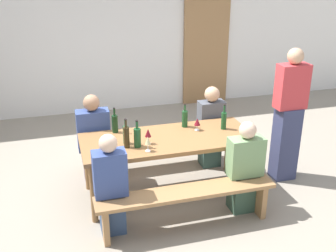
{
  "coord_description": "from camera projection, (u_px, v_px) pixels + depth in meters",
  "views": [
    {
      "loc": [
        -1.21,
        -4.27,
        2.74
      ],
      "look_at": [
        0.0,
        0.0,
        0.9
      ],
      "focal_mm": 43.96,
      "sensor_mm": 36.0,
      "label": 1
    }
  ],
  "objects": [
    {
      "name": "seated_guest_near_0",
      "position": [
        111.0,
        187.0,
        4.24
      ],
      "size": [
        0.34,
        0.24,
        1.12
      ],
      "rotation": [
        0.0,
        0.0,
        1.57
      ],
      "color": "#324769",
      "rests_on": "ground"
    },
    {
      "name": "wine_glass_2",
      "position": [
        148.0,
        141.0,
        4.48
      ],
      "size": [
        0.07,
        0.07,
        0.17
      ],
      "color": "silver",
      "rests_on": "tasting_table"
    },
    {
      "name": "wine_bottle_1",
      "position": [
        126.0,
        137.0,
        4.57
      ],
      "size": [
        0.07,
        0.07,
        0.34
      ],
      "color": "#332814",
      "rests_on": "tasting_table"
    },
    {
      "name": "ground_plane",
      "position": [
        168.0,
        192.0,
        5.15
      ],
      "size": [
        24.0,
        24.0,
        0.0
      ],
      "primitive_type": "plane",
      "color": "gray"
    },
    {
      "name": "standing_host",
      "position": [
        288.0,
        118.0,
        5.2
      ],
      "size": [
        0.38,
        0.24,
        1.74
      ],
      "rotation": [
        0.0,
        0.0,
        3.14
      ],
      "color": "#353B5F",
      "rests_on": "ground"
    },
    {
      "name": "wine_bottle_2",
      "position": [
        185.0,
        118.0,
        5.14
      ],
      "size": [
        0.07,
        0.07,
        0.3
      ],
      "color": "#194723",
      "rests_on": "tasting_table"
    },
    {
      "name": "tasting_table",
      "position": [
        168.0,
        144.0,
        4.89
      ],
      "size": [
        2.05,
        0.84,
        0.75
      ],
      "color": "olive",
      "rests_on": "ground"
    },
    {
      "name": "bench_near",
      "position": [
        186.0,
        198.0,
        4.37
      ],
      "size": [
        1.95,
        0.3,
        0.45
      ],
      "color": "#9E7247",
      "rests_on": "ground"
    },
    {
      "name": "wine_bottle_4",
      "position": [
        126.0,
        134.0,
        4.67
      ],
      "size": [
        0.07,
        0.07,
        0.31
      ],
      "color": "#234C2D",
      "rests_on": "tasting_table"
    },
    {
      "name": "wine_bottle_5",
      "position": [
        224.0,
        120.0,
        5.07
      ],
      "size": [
        0.07,
        0.07,
        0.32
      ],
      "color": "#194723",
      "rests_on": "tasting_table"
    },
    {
      "name": "back_wall",
      "position": [
        119.0,
        24.0,
        7.45
      ],
      "size": [
        14.0,
        0.2,
        3.2
      ],
      "primitive_type": "cube",
      "color": "white",
      "rests_on": "ground"
    },
    {
      "name": "wooden_door",
      "position": [
        206.0,
        50.0,
        7.96
      ],
      "size": [
        0.9,
        0.06,
        2.1
      ],
      "primitive_type": "cube",
      "color": "#9E7247",
      "rests_on": "ground"
    },
    {
      "name": "seated_guest_far_0",
      "position": [
        94.0,
        141.0,
        5.24
      ],
      "size": [
        0.41,
        0.24,
        1.18
      ],
      "rotation": [
        0.0,
        0.0,
        -1.57
      ],
      "color": "#402B45",
      "rests_on": "ground"
    },
    {
      "name": "wine_bottle_3",
      "position": [
        115.0,
        123.0,
        4.97
      ],
      "size": [
        0.07,
        0.07,
        0.32
      ],
      "color": "#143319",
      "rests_on": "tasting_table"
    },
    {
      "name": "wine_glass_0",
      "position": [
        148.0,
        133.0,
        4.66
      ],
      "size": [
        0.07,
        0.07,
        0.18
      ],
      "color": "silver",
      "rests_on": "tasting_table"
    },
    {
      "name": "seated_guest_far_1",
      "position": [
        211.0,
        128.0,
        5.64
      ],
      "size": [
        0.35,
        0.24,
        1.14
      ],
      "rotation": [
        0.0,
        0.0,
        -1.57
      ],
      "color": "#36574D",
      "rests_on": "ground"
    },
    {
      "name": "wine_glass_1",
      "position": [
        197.0,
        122.0,
        5.03
      ],
      "size": [
        0.08,
        0.08,
        0.16
      ],
      "color": "silver",
      "rests_on": "tasting_table"
    },
    {
      "name": "seated_guest_near_1",
      "position": [
        245.0,
        170.0,
        4.63
      ],
      "size": [
        0.4,
        0.24,
        1.09
      ],
      "rotation": [
        0.0,
        0.0,
        1.57
      ],
      "color": "#334E3D",
      "rests_on": "ground"
    },
    {
      "name": "wine_bottle_0",
      "position": [
        137.0,
        137.0,
        4.59
      ],
      "size": [
        0.08,
        0.08,
        0.32
      ],
      "color": "#194723",
      "rests_on": "tasting_table"
    },
    {
      "name": "bench_far",
      "position": [
        154.0,
        143.0,
        5.66
      ],
      "size": [
        1.95,
        0.3,
        0.45
      ],
      "color": "#9E7247",
      "rests_on": "ground"
    }
  ]
}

